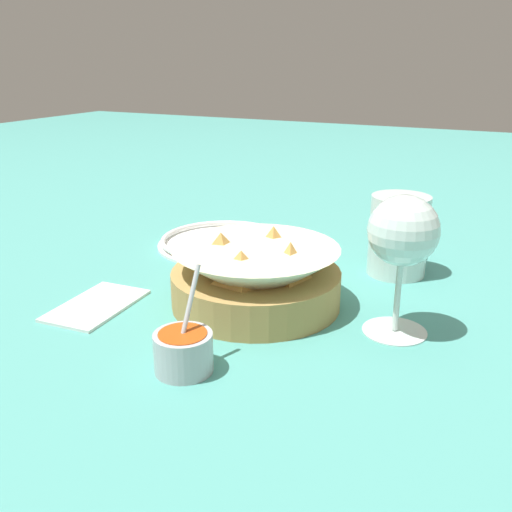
# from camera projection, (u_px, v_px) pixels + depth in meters

# --- Properties ---
(ground_plane) EXTENTS (4.00, 4.00, 0.00)m
(ground_plane) POSITION_uv_depth(u_px,v_px,m) (263.00, 302.00, 0.75)
(ground_plane) COLOR teal
(food_basket) EXTENTS (0.22, 0.22, 0.09)m
(food_basket) POSITION_uv_depth(u_px,v_px,m) (256.00, 278.00, 0.73)
(food_basket) COLOR #B2894C
(food_basket) RESTS_ON ground_plane
(sauce_cup) EXTENTS (0.07, 0.06, 0.11)m
(sauce_cup) POSITION_uv_depth(u_px,v_px,m) (180.00, 349.00, 0.58)
(sauce_cup) COLOR #B7B7BC
(sauce_cup) RESTS_ON ground_plane
(wine_glass) EXTENTS (0.08, 0.08, 0.16)m
(wine_glass) POSITION_uv_depth(u_px,v_px,m) (403.00, 236.00, 0.63)
(wine_glass) COLOR silver
(wine_glass) RESTS_ON ground_plane
(beer_mug) EXTENTS (0.13, 0.08, 0.12)m
(beer_mug) POSITION_uv_depth(u_px,v_px,m) (398.00, 238.00, 0.83)
(beer_mug) COLOR silver
(beer_mug) RESTS_ON ground_plane
(side_plate) EXTENTS (0.22, 0.22, 0.01)m
(side_plate) POSITION_uv_depth(u_px,v_px,m) (223.00, 241.00, 0.97)
(side_plate) COLOR white
(side_plate) RESTS_ON ground_plane
(napkin) EXTENTS (0.14, 0.09, 0.01)m
(napkin) POSITION_uv_depth(u_px,v_px,m) (96.00, 304.00, 0.73)
(napkin) COLOR white
(napkin) RESTS_ON ground_plane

